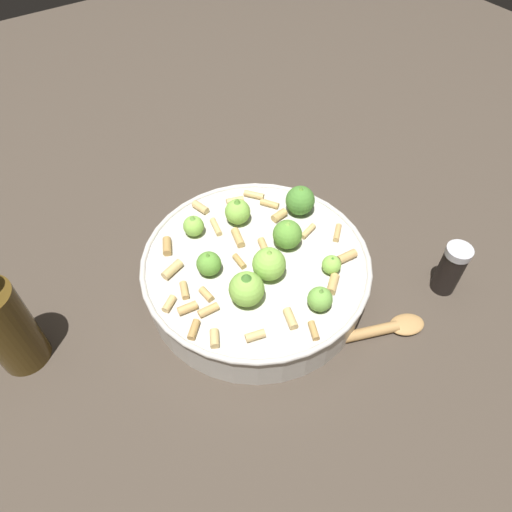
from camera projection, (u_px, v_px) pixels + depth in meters
The scene contains 5 objects.
ground_plane at pixel (256, 286), 0.73m from camera, with size 2.40×2.40×0.00m, color #42382D.
cooking_pan at pixel (257, 270), 0.70m from camera, with size 0.34×0.34×0.12m.
pepper_shaker at pixel (451, 269), 0.69m from camera, with size 0.04×0.04×0.09m.
olive_oil_bottle at pixel (5, 325), 0.59m from camera, with size 0.07×0.07×0.19m.
wooden_spoon at pixel (359, 335), 0.66m from camera, with size 0.10×0.22×0.02m.
Camera 1 is at (0.36, -0.25, 0.59)m, focal length 32.86 mm.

